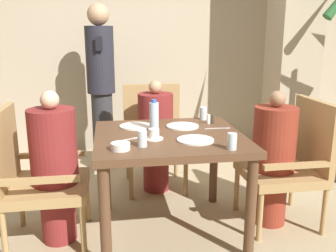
# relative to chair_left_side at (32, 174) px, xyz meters

# --- Properties ---
(ground_plane) EXTENTS (16.00, 16.00, 0.00)m
(ground_plane) POSITION_rel_chair_left_side_xyz_m (0.95, 0.00, -0.51)
(ground_plane) COLOR tan
(wall_back) EXTENTS (8.00, 0.06, 2.80)m
(wall_back) POSITION_rel_chair_left_side_xyz_m (0.95, 2.13, 0.89)
(wall_back) COLOR tan
(wall_back) RESTS_ON ground_plane
(pillar_stone) EXTENTS (0.47, 0.47, 2.70)m
(pillar_stone) POSITION_rel_chair_left_side_xyz_m (2.61, 1.49, 0.84)
(pillar_stone) COLOR tan
(pillar_stone) RESTS_ON ground_plane
(dining_table) EXTENTS (1.05, 0.99, 0.75)m
(dining_table) POSITION_rel_chair_left_side_xyz_m (0.95, 0.00, 0.14)
(dining_table) COLOR brown
(dining_table) RESTS_ON ground_plane
(chair_left_side) EXTENTS (0.56, 0.56, 0.97)m
(chair_left_side) POSITION_rel_chair_left_side_xyz_m (0.00, 0.00, 0.00)
(chair_left_side) COLOR #A88451
(chair_left_side) RESTS_ON ground_plane
(diner_in_left_chair) EXTENTS (0.32, 0.32, 1.09)m
(diner_in_left_chair) POSITION_rel_chair_left_side_xyz_m (0.15, 0.00, 0.05)
(diner_in_left_chair) COLOR maroon
(diner_in_left_chair) RESTS_ON ground_plane
(chair_far_side) EXTENTS (0.56, 0.56, 0.97)m
(chair_far_side) POSITION_rel_chair_left_side_xyz_m (0.95, 0.92, 0.00)
(chair_far_side) COLOR #A88451
(chair_far_side) RESTS_ON ground_plane
(diner_in_far_chair) EXTENTS (0.32, 0.32, 1.04)m
(diner_in_far_chair) POSITION_rel_chair_left_side_xyz_m (0.95, 0.77, 0.03)
(diner_in_far_chair) COLOR maroon
(diner_in_far_chair) RESTS_ON ground_plane
(chair_right_side) EXTENTS (0.56, 0.56, 0.97)m
(chair_right_side) POSITION_rel_chair_left_side_xyz_m (1.91, 0.00, 0.00)
(chair_right_side) COLOR #A88451
(chair_right_side) RESTS_ON ground_plane
(diner_in_right_chair) EXTENTS (0.32, 0.32, 1.04)m
(diner_in_right_chair) POSITION_rel_chair_left_side_xyz_m (1.75, 0.00, 0.03)
(diner_in_right_chair) COLOR maroon
(diner_in_right_chair) RESTS_ON ground_plane
(standing_host) EXTENTS (0.30, 0.33, 1.75)m
(standing_host) POSITION_rel_chair_left_side_xyz_m (0.46, 1.54, 0.43)
(standing_host) COLOR #2D2D33
(standing_host) RESTS_ON ground_plane
(plate_main_left) EXTENTS (0.25, 0.25, 0.01)m
(plate_main_left) POSITION_rel_chair_left_side_xyz_m (0.74, 0.26, 0.25)
(plate_main_left) COLOR white
(plate_main_left) RESTS_ON dining_table
(plate_main_right) EXTENTS (0.25, 0.25, 0.01)m
(plate_main_right) POSITION_rel_chair_left_side_xyz_m (1.10, -0.19, 0.25)
(plate_main_right) COLOR white
(plate_main_right) RESTS_ON dining_table
(plate_dessert_center) EXTENTS (0.25, 0.25, 0.01)m
(plate_dessert_center) POSITION_rel_chair_left_side_xyz_m (1.09, 0.20, 0.25)
(plate_dessert_center) COLOR white
(plate_dessert_center) RESTS_ON dining_table
(teacup_with_saucer) EXTENTS (0.13, 0.13, 0.07)m
(teacup_with_saucer) POSITION_rel_chair_left_side_xyz_m (0.83, -0.10, 0.27)
(teacup_with_saucer) COLOR white
(teacup_with_saucer) RESTS_ON dining_table
(bowl_small) EXTENTS (0.12, 0.12, 0.05)m
(bowl_small) POSITION_rel_chair_left_side_xyz_m (0.60, -0.31, 0.27)
(bowl_small) COLOR white
(bowl_small) RESTS_ON dining_table
(water_bottle) EXTENTS (0.07, 0.07, 0.23)m
(water_bottle) POSITION_rel_chair_left_side_xyz_m (0.86, 0.14, 0.35)
(water_bottle) COLOR silver
(water_bottle) RESTS_ON dining_table
(glass_tall_near) EXTENTS (0.06, 0.06, 0.10)m
(glass_tall_near) POSITION_rel_chair_left_side_xyz_m (0.74, -0.26, 0.30)
(glass_tall_near) COLOR silver
(glass_tall_near) RESTS_ON dining_table
(glass_tall_mid) EXTENTS (0.06, 0.06, 0.10)m
(glass_tall_mid) POSITION_rel_chair_left_side_xyz_m (1.28, -0.41, 0.30)
(glass_tall_mid) COLOR silver
(glass_tall_mid) RESTS_ON dining_table
(glass_tall_far) EXTENTS (0.06, 0.06, 0.10)m
(glass_tall_far) POSITION_rel_chair_left_side_xyz_m (1.31, 0.42, 0.30)
(glass_tall_far) COLOR silver
(glass_tall_far) RESTS_ON dining_table
(salt_shaker) EXTENTS (0.03, 0.03, 0.08)m
(salt_shaker) POSITION_rel_chair_left_side_xyz_m (1.31, 0.27, 0.28)
(salt_shaker) COLOR white
(salt_shaker) RESTS_ON dining_table
(pepper_shaker) EXTENTS (0.03, 0.03, 0.07)m
(pepper_shaker) POSITION_rel_chair_left_side_xyz_m (1.35, 0.27, 0.28)
(pepper_shaker) COLOR #4C3D2D
(pepper_shaker) RESTS_ON dining_table
(fork_beside_plate) EXTENTS (0.19, 0.02, 0.00)m
(fork_beside_plate) POSITION_rel_chair_left_side_xyz_m (1.36, 0.11, 0.25)
(fork_beside_plate) COLOR silver
(fork_beside_plate) RESTS_ON dining_table
(knife_beside_plate) EXTENTS (0.18, 0.10, 0.00)m
(knife_beside_plate) POSITION_rel_chair_left_side_xyz_m (0.66, -0.09, 0.25)
(knife_beside_plate) COLOR silver
(knife_beside_plate) RESTS_ON dining_table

